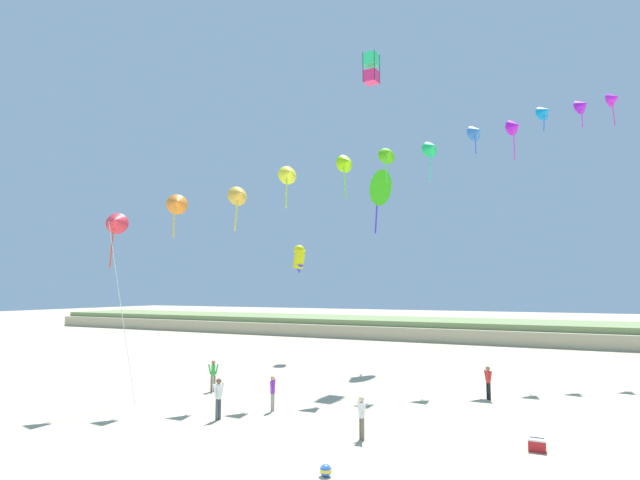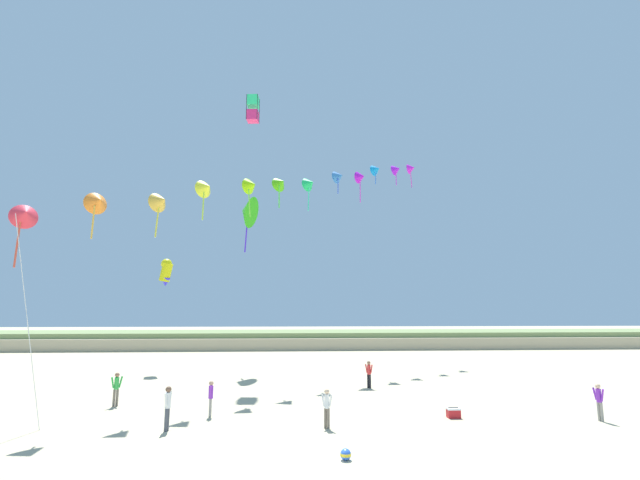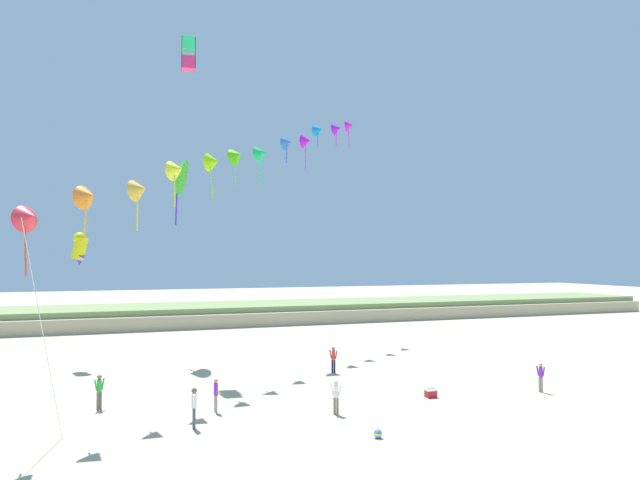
% 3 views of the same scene
% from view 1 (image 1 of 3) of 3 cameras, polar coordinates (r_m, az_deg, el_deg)
% --- Properties ---
extents(ground_plane, '(240.00, 240.00, 0.00)m').
position_cam_1_polar(ground_plane, '(16.55, -7.62, -25.14)').
color(ground_plane, '#C1B28E').
extents(dune_ridge, '(120.00, 12.44, 2.06)m').
position_cam_1_polar(dune_ridge, '(59.34, 17.66, -9.76)').
color(dune_ridge, tan).
rests_on(dune_ridge, ground).
extents(person_near_right, '(0.22, 0.56, 1.59)m').
position_cam_1_polar(person_near_right, '(23.90, -5.43, -16.77)').
color(person_near_right, gray).
rests_on(person_near_right, ground).
extents(person_mid_center, '(0.24, 0.61, 1.74)m').
position_cam_1_polar(person_mid_center, '(22.72, -11.52, -17.05)').
color(person_mid_center, '#474C56').
rests_on(person_mid_center, ground).
extents(person_far_left, '(0.47, 0.46, 1.66)m').
position_cam_1_polar(person_far_left, '(27.49, 18.67, -14.95)').
color(person_far_left, black).
rests_on(person_far_left, ground).
extents(person_far_right, '(0.52, 0.40, 1.67)m').
position_cam_1_polar(person_far_right, '(28.76, -12.11, -14.68)').
color(person_far_right, '#726656').
rests_on(person_far_right, ground).
extents(person_far_center, '(0.49, 0.38, 1.58)m').
position_cam_1_polar(person_far_center, '(19.62, 4.78, -19.26)').
color(person_far_center, '#726656').
rests_on(person_far_center, ground).
extents(kite_banner_string, '(25.49, 26.50, 20.65)m').
position_cam_1_polar(kite_banner_string, '(32.52, 10.69, 10.34)').
color(kite_banner_string, '#E33041').
extents(large_kite_low_lead, '(2.25, 3.09, 5.07)m').
position_cam_1_polar(large_kite_low_lead, '(38.81, 6.44, 6.01)').
color(large_kite_low_lead, '#32C312').
extents(large_kite_mid_trail, '(1.05, 1.05, 2.25)m').
position_cam_1_polar(large_kite_mid_trail, '(39.20, 5.88, 18.93)').
color(large_kite_mid_trail, '#E72B72').
extents(large_kite_high_solo, '(1.42, 1.28, 2.30)m').
position_cam_1_polar(large_kite_high_solo, '(40.48, -2.40, -2.06)').
color(large_kite_high_solo, yellow).
extents(beach_cooler, '(0.58, 0.41, 0.46)m').
position_cam_1_polar(beach_cooler, '(19.96, 23.56, -20.66)').
color(beach_cooler, red).
rests_on(beach_cooler, ground).
extents(beach_ball, '(0.36, 0.36, 0.36)m').
position_cam_1_polar(beach_ball, '(16.30, 0.65, -24.82)').
color(beach_ball, blue).
rests_on(beach_ball, ground).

